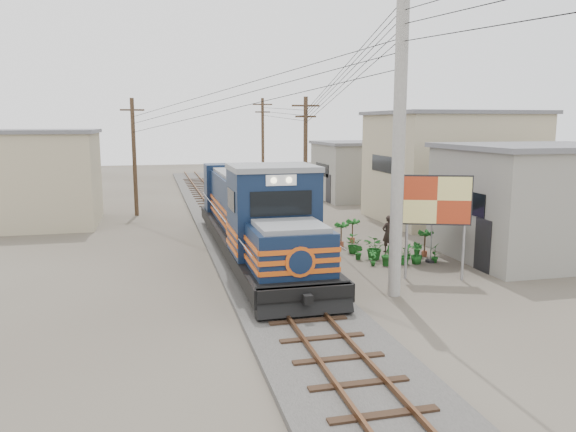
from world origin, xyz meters
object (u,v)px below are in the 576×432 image
object	(u,v)px
vendor	(388,234)
locomotive	(254,217)
market_umbrella	(432,214)
billboard	(437,203)

from	to	relation	value
vendor	locomotive	bearing A→B (deg)	-17.30
locomotive	market_umbrella	bearing A→B (deg)	-19.92
locomotive	billboard	bearing A→B (deg)	-40.13
billboard	market_umbrella	distance (m)	2.70
locomotive	vendor	distance (m)	5.92
billboard	vendor	bearing A→B (deg)	108.05
market_umbrella	vendor	world-z (taller)	market_umbrella
market_umbrella	vendor	xyz separation A→B (m)	(-0.93, 2.14, -1.15)
billboard	vendor	world-z (taller)	billboard
locomotive	billboard	size ratio (longest dim) A/B	4.28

